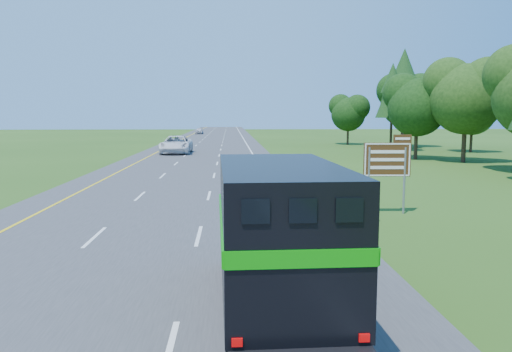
# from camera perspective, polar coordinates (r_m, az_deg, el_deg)

# --- Properties ---
(road) EXTENTS (15.00, 260.00, 0.04)m
(road) POSITION_cam_1_polar(r_m,az_deg,el_deg) (56.73, -6.01, 2.57)
(road) COLOR #38383A
(road) RESTS_ON ground
(lane_markings) EXTENTS (11.15, 260.00, 0.01)m
(lane_markings) POSITION_cam_1_polar(r_m,az_deg,el_deg) (56.73, -6.01, 2.60)
(lane_markings) COLOR yellow
(lane_markings) RESTS_ON road
(horse_truck) EXTENTS (2.53, 7.52, 3.30)m
(horse_truck) POSITION_cam_1_polar(r_m,az_deg,el_deg) (10.78, 2.27, -6.49)
(horse_truck) COLOR black
(horse_truck) RESTS_ON road
(white_suv) EXTENTS (3.31, 7.14, 1.98)m
(white_suv) POSITION_cam_1_polar(r_m,az_deg,el_deg) (57.02, -9.10, 3.56)
(white_suv) COLOR silver
(white_suv) RESTS_ON road
(far_car) EXTENTS (1.79, 4.10, 1.37)m
(far_car) POSITION_cam_1_polar(r_m,az_deg,el_deg) (116.37, -6.49, 5.14)
(far_car) COLOR #B8B8C0
(far_car) RESTS_ON road
(exit_sign) EXTENTS (2.06, 0.16, 3.49)m
(exit_sign) POSITION_cam_1_polar(r_m,az_deg,el_deg) (22.41, 14.84, 1.48)
(exit_sign) COLOR gray
(exit_sign) RESTS_ON ground
(delineator) EXTENTS (0.10, 0.06, 1.22)m
(delineator) POSITION_cam_1_polar(r_m,az_deg,el_deg) (20.62, 13.54, -3.47)
(delineator) COLOR #FF460D
(delineator) RESTS_ON ground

